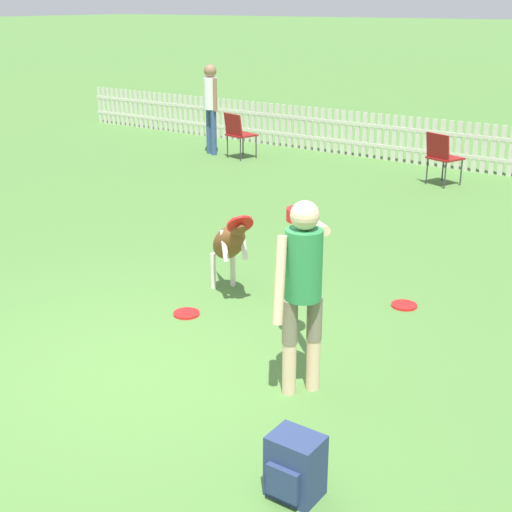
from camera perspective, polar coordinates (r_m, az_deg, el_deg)
The scene contains 11 objects.
ground_plane at distance 6.07m, azimuth -9.01°, elevation -8.98°, with size 240.00×240.00×0.00m, color #4C7A38.
handler_person at distance 5.35m, azimuth 3.75°, elevation -1.34°, with size 0.70×1.01×1.55m.
leaping_dog at distance 7.20m, azimuth -2.12°, elevation 1.11°, with size 0.93×0.75×1.00m.
frisbee_near_handler at distance 7.01m, azimuth -5.58°, elevation -4.60°, with size 0.26×0.26×0.02m.
frisbee_near_dog at distance 4.81m, azimuth 2.62°, elevation -17.03°, with size 0.26×0.26×0.02m.
frisbee_midfield at distance 7.31m, azimuth 11.77°, elevation -3.88°, with size 0.26×0.26×0.02m.
backpack_on_grass at distance 4.55m, azimuth 3.13°, elevation -16.47°, with size 0.32×0.29×0.41m.
picket_fence at distance 13.28m, azimuth 18.12°, elevation 8.14°, with size 19.72×0.04×0.88m.
folding_chair_blue_left at distance 13.87m, azimuth -1.45°, elevation 9.93°, with size 0.57×0.58×0.88m.
folding_chair_center at distance 12.16m, azimuth 14.65°, elevation 7.90°, with size 0.60×0.61×0.87m.
spectator_standing at distance 14.25m, azimuth -3.64°, elevation 12.35°, with size 0.39×0.27×1.74m.
Camera 1 is at (3.79, -3.75, 2.89)m, focal length 50.00 mm.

